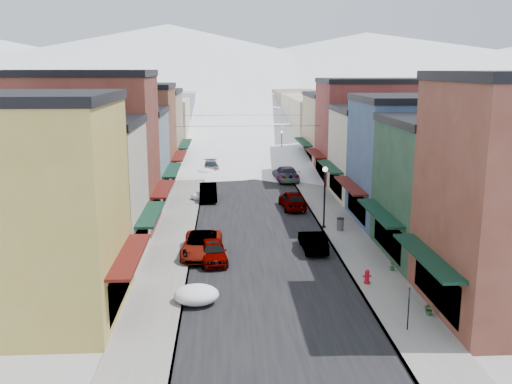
{
  "coord_description": "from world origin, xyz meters",
  "views": [
    {
      "loc": [
        -2.7,
        -24.27,
        12.66
      ],
      "look_at": [
        0.0,
        23.34,
        2.23
      ],
      "focal_mm": 40.0,
      "sensor_mm": 36.0,
      "label": 1
    }
  ],
  "objects": [
    {
      "name": "car_silver_wagon",
      "position": [
        -4.3,
        45.32,
        0.68
      ],
      "size": [
        2.25,
        4.83,
        1.36
      ],
      "primitive_type": "imported",
      "rotation": [
        0.0,
        0.0,
        0.07
      ],
      "color": "#A4A6AC",
      "rests_on": "ground"
    },
    {
      "name": "ground",
      "position": [
        0.0,
        0.0,
        0.0
      ],
      "size": [
        600.0,
        600.0,
        0.0
      ],
      "primitive_type": "plane",
      "color": "gray",
      "rests_on": "ground"
    },
    {
      "name": "car_white_suv",
      "position": [
        -4.3,
        13.26,
        0.78
      ],
      "size": [
        2.84,
        5.74,
        1.56
      ],
      "primitive_type": "imported",
      "rotation": [
        0.0,
        0.0,
        -0.04
      ],
      "color": "white",
      "rests_on": "ground"
    },
    {
      "name": "road",
      "position": [
        0.0,
        60.0,
        0.01
      ],
      "size": [
        10.0,
        160.0,
        0.01
      ],
      "primitive_type": "cube",
      "color": "black",
      "rests_on": "ground"
    },
    {
      "name": "bldg_r_brick_far",
      "position": [
        14.19,
        39.0,
        5.76
      ],
      "size": [
        13.3,
        9.2,
        11.5
      ],
      "color": "maroon",
      "rests_on": "ground"
    },
    {
      "name": "snow_pile_mid",
      "position": [
        -4.88,
        30.02,
        0.42
      ],
      "size": [
        2.08,
        2.48,
        0.88
      ],
      "color": "white",
      "rests_on": "ground"
    },
    {
      "name": "parking_sign",
      "position": [
        6.14,
        1.0,
        1.43
      ],
      "size": [
        0.1,
        0.29,
        2.18
      ],
      "color": "black",
      "rests_on": "sidewalk_right"
    },
    {
      "name": "bldg_r_tan",
      "position": [
        13.19,
        49.0,
        4.76
      ],
      "size": [
        11.3,
        11.2,
        9.5
      ],
      "color": "tan",
      "rests_on": "ground"
    },
    {
      "name": "bldg_l_yellow",
      "position": [
        -13.19,
        4.0,
        5.76
      ],
      "size": [
        11.3,
        8.7,
        11.5
      ],
      "color": "#B39C42",
      "rests_on": "ground"
    },
    {
      "name": "car_lane_silver",
      "position": [
        -1.82,
        54.8,
        0.72
      ],
      "size": [
        2.2,
        4.42,
        1.45
      ],
      "primitive_type": "imported",
      "rotation": [
        0.0,
        0.0,
        0.12
      ],
      "color": "gray",
      "rests_on": "ground"
    },
    {
      "name": "bldg_l_brick_far",
      "position": [
        -14.19,
        38.0,
        5.51
      ],
      "size": [
        13.3,
        9.2,
        11.0
      ],
      "color": "brown",
      "rests_on": "ground"
    },
    {
      "name": "bldg_r_green",
      "position": [
        13.19,
        12.0,
        4.76
      ],
      "size": [
        11.3,
        9.2,
        9.5
      ],
      "color": "#1D3D28",
      "rests_on": "ground"
    },
    {
      "name": "bldg_l_brick_near",
      "position": [
        -13.69,
        20.5,
        6.26
      ],
      "size": [
        12.3,
        8.2,
        12.5
      ],
      "color": "maroon",
      "rests_on": "ground"
    },
    {
      "name": "sidewalk_left",
      "position": [
        -6.6,
        60.0,
        0.07
      ],
      "size": [
        3.2,
        160.0,
        0.15
      ],
      "primitive_type": "cube",
      "color": "gray",
      "rests_on": "ground"
    },
    {
      "name": "mountain_ridge",
      "position": [
        -19.47,
        277.18,
        14.36
      ],
      "size": [
        670.0,
        340.0,
        34.0
      ],
      "color": "silver",
      "rests_on": "ground"
    },
    {
      "name": "streetlamp_near",
      "position": [
        5.2,
        19.28,
        3.26
      ],
      "size": [
        0.41,
        0.41,
        4.92
      ],
      "color": "black",
      "rests_on": "sidewalk_right"
    },
    {
      "name": "streetlamp_far",
      "position": [
        5.34,
        54.3,
        2.64
      ],
      "size": [
        0.33,
        0.33,
        3.95
      ],
      "color": "black",
      "rests_on": "sidewalk_right"
    },
    {
      "name": "fire_hydrant",
      "position": [
        5.66,
        7.15,
        0.54
      ],
      "size": [
        0.5,
        0.38,
        0.86
      ],
      "color": "red",
      "rests_on": "sidewalk_right"
    },
    {
      "name": "overhead_cables",
      "position": [
        0.0,
        47.5,
        6.2
      ],
      "size": [
        16.4,
        15.04,
        0.04
      ],
      "color": "black",
      "rests_on": "ground"
    },
    {
      "name": "snow_pile_near",
      "position": [
        -4.28,
        5.16,
        0.5
      ],
      "size": [
        2.48,
        2.73,
        1.05
      ],
      "color": "white",
      "rests_on": "ground"
    },
    {
      "name": "planter_near",
      "position": [
        7.8,
        2.61,
        0.47
      ],
      "size": [
        0.6,
        0.52,
        0.64
      ],
      "primitive_type": "imported",
      "rotation": [
        0.0,
        0.0,
        -0.05
      ],
      "color": "#2B5827",
      "rests_on": "sidewalk_right"
    },
    {
      "name": "bldg_l_tan",
      "position": [
        -13.19,
        48.0,
        5.01
      ],
      "size": [
        11.3,
        11.2,
        10.0
      ],
      "color": "#8F7C5D",
      "rests_on": "ground"
    },
    {
      "name": "bldg_l_grayblue",
      "position": [
        -13.19,
        29.0,
        4.51
      ],
      "size": [
        11.3,
        9.2,
        9.0
      ],
      "color": "slate",
      "rests_on": "ground"
    },
    {
      "name": "curb_left",
      "position": [
        -5.05,
        60.0,
        0.07
      ],
      "size": [
        0.1,
        160.0,
        0.15
      ],
      "primitive_type": "cube",
      "color": "slate",
      "rests_on": "ground"
    },
    {
      "name": "distant_blocks",
      "position": [
        0.0,
        83.0,
        4.0
      ],
      "size": [
        34.0,
        55.0,
        8.0
      ],
      "color": "gray",
      "rests_on": "ground"
    },
    {
      "name": "car_lane_white",
      "position": [
        2.2,
        67.38,
        0.74
      ],
      "size": [
        3.06,
        5.6,
        1.49
      ],
      "primitive_type": "imported",
      "rotation": [
        0.0,
        0.0,
        3.03
      ],
      "color": "silver",
      "rests_on": "ground"
    },
    {
      "name": "car_black_sedan",
      "position": [
        4.3,
        39.25,
        0.86
      ],
      "size": [
        2.88,
        6.07,
        1.71
      ],
      "primitive_type": "imported",
      "rotation": [
        0.0,
        0.0,
        3.23
      ],
      "color": "black",
      "rests_on": "ground"
    },
    {
      "name": "bldg_l_cream",
      "position": [
        -13.19,
        12.5,
        4.76
      ],
      "size": [
        11.3,
        8.2,
        9.5
      ],
      "color": "#C3B59D",
      "rests_on": "ground"
    },
    {
      "name": "planter_far",
      "position": [
        7.8,
        9.23,
        0.43
      ],
      "size": [
        0.42,
        0.42,
        0.56
      ],
      "primitive_type": "imported",
      "rotation": [
        0.0,
        0.0,
        0.47
      ],
      "color": "#2A5C2D",
      "rests_on": "sidewalk_right"
    },
    {
      "name": "car_green_sedan",
      "position": [
        3.5,
        13.94,
        0.71
      ],
      "size": [
        1.62,
        4.33,
        1.41
      ],
      "primitive_type": "imported",
      "rotation": [
        0.0,
        0.0,
        3.17
      ],
      "color": "black",
      "rests_on": "ground"
    },
    {
      "name": "car_dark_hatch",
      "position": [
        -4.3,
        30.21,
        0.79
      ],
      "size": [
        1.88,
        4.86,
        1.58
      ],
      "primitive_type": "imported",
      "rotation": [
        0.0,
        0.0,
        0.04
      ],
      "color": "black",
      "rests_on": "ground"
    },
    {
      "name": "sidewalk_right",
      "position": [
        6.6,
        60.0,
        0.07
      ],
      "size": [
        3.2,
        160.0,
        0.15
      ],
      "primitive_type": "cube",
      "color": "gray",
      "rests_on": "ground"
    },
    {
      "name": "bldg_r_cream",
      "position": [
        13.69,
        30.0,
        4.51
      ],
      "size": [
        12.3,
        9.2,
        9.0
      ],
      "color": "beige",
      "rests_on": "ground"
    },
    {
      "name": "bldg_r_blue",
      "position": [
        13.19,
        21.0,
        5.26
      ],
      "size": [
        11.3,
        9.2,
        10.5
      ],
      "color": "#324B71",
      "rests_on": "ground"
    },
    {
      "name": "trash_can",
      "position": [
        6.35,
        18.38,
        0.66
      ],
      "size": [
        0.59,
        0.59,
        0.99
      ],
      "color": "slate",
      "rests_on": "sidewalk_right"
    },
    {
      "name": "snow_pile_far",
      "position": [
        -4.88,
        43.12,
        0.42
      ],
      "size": [
        2.08,
        2.48,
        0.88
      ],
      "color": "white",
      "rests_on": "ground"
    },
    {
      "name": "car_gray_suv",
      "position": [
        3.5,
        26.18,
        0.84
      ],
      "size": [
        2.32,
        5.08,
        1.69
      ],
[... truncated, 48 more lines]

